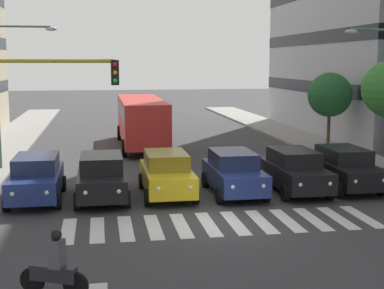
# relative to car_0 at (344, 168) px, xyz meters

# --- Properties ---
(ground_plane) EXTENTS (180.00, 180.00, 0.00)m
(ground_plane) POSITION_rel_car_0_xyz_m (6.18, 4.17, -0.89)
(ground_plane) COLOR #38383A
(crosswalk_markings) EXTENTS (10.35, 2.80, 0.01)m
(crosswalk_markings) POSITION_rel_car_0_xyz_m (6.18, 4.17, -0.88)
(crosswalk_markings) COLOR silver
(crosswalk_markings) RESTS_ON ground_plane
(car_0) EXTENTS (2.02, 4.44, 1.72)m
(car_0) POSITION_rel_car_0_xyz_m (0.00, 0.00, 0.00)
(car_0) COLOR black
(car_0) RESTS_ON ground_plane
(car_1) EXTENTS (2.02, 4.44, 1.72)m
(car_1) POSITION_rel_car_0_xyz_m (2.26, 0.20, 0.00)
(car_1) COLOR black
(car_1) RESTS_ON ground_plane
(car_2) EXTENTS (2.02, 4.44, 1.72)m
(car_2) POSITION_rel_car_0_xyz_m (4.81, 0.16, 0.00)
(car_2) COLOR navy
(car_2) RESTS_ON ground_plane
(car_3) EXTENTS (2.02, 4.44, 1.72)m
(car_3) POSITION_rel_car_0_xyz_m (7.49, -0.01, 0.00)
(car_3) COLOR gold
(car_3) RESTS_ON ground_plane
(car_4) EXTENTS (2.02, 4.44, 1.72)m
(car_4) POSITION_rel_car_0_xyz_m (10.05, 0.16, 0.00)
(car_4) COLOR black
(car_4) RESTS_ON ground_plane
(car_5) EXTENTS (2.02, 4.44, 1.72)m
(car_5) POSITION_rel_car_0_xyz_m (12.52, -0.07, 0.00)
(car_5) COLOR navy
(car_5) RESTS_ON ground_plane
(bus_behind_traffic) EXTENTS (2.78, 10.50, 3.00)m
(bus_behind_traffic) POSITION_rel_car_0_xyz_m (7.49, -13.07, 0.97)
(bus_behind_traffic) COLOR red
(bus_behind_traffic) RESTS_ON ground_plane
(motorcycle_with_rider) EXTENTS (1.58, 0.82, 1.57)m
(motorcycle_with_rider) POSITION_rel_car_0_xyz_m (11.17, 9.11, -0.24)
(motorcycle_with_rider) COLOR black
(motorcycle_with_rider) RESTS_ON ground_plane
(traffic_light_gantry) EXTENTS (4.53, 0.36, 5.50)m
(traffic_light_gantry) POSITION_rel_car_0_xyz_m (12.59, 4.24, 2.83)
(traffic_light_gantry) COLOR #AD991E
(traffic_light_gantry) RESTS_ON ground_plane
(street_lamp_right) EXTENTS (3.00, 0.28, 6.94)m
(street_lamp_right) POSITION_rel_car_0_xyz_m (14.40, -6.37, 3.53)
(street_lamp_right) COLOR #4C6B56
(street_lamp_right) RESTS_ON sidewalk_right
(street_tree_2) EXTENTS (2.66, 2.66, 4.51)m
(street_tree_2) POSITION_rel_car_0_xyz_m (-3.57, -10.01, 2.44)
(street_tree_2) COLOR #513823
(street_tree_2) RESTS_ON sidewalk_left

